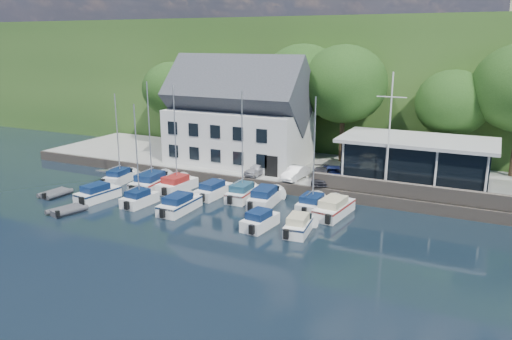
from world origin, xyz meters
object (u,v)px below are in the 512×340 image
(boat_r1_7, at_px, (334,206))
(car_silver, at_px, (258,169))
(flagpole, at_px, (389,134))
(boat_r2_4, at_px, (299,224))
(boat_r1_1, at_px, (150,138))
(boat_r2_3, at_px, (260,219))
(boat_r1_6, at_px, (314,161))
(harbor_building, at_px, (239,121))
(boat_r2_0, at_px, (98,192))
(boat_r2_2, at_px, (179,203))
(boat_r1_2, at_px, (175,144))
(club_pavilion, at_px, (416,161))
(dinghy_0, at_px, (55,193))
(car_dgrey, at_px, (321,176))
(boat_r1_3, at_px, (214,189))
(car_white, at_px, (295,173))
(boat_r2_1, at_px, (137,157))
(dinghy_1, at_px, (67,209))
(car_blue, at_px, (333,174))
(boat_r1_4, at_px, (242,149))
(boat_r1_5, at_px, (266,196))
(boat_r1_0, at_px, (118,141))

(boat_r1_7, bearing_deg, car_silver, 157.17)
(flagpole, height_order, boat_r2_4, flagpole)
(boat_r1_1, relative_size, boat_r2_3, 2.02)
(boat_r1_6, xyz_separation_m, boat_r2_4, (0.77, -5.09, -3.47))
(harbor_building, height_order, flagpole, flagpole)
(boat_r2_0, relative_size, boat_r2_2, 0.94)
(boat_r1_2, height_order, boat_r2_0, boat_r1_2)
(club_pavilion, xyz_separation_m, dinghy_0, (-28.58, -14.54, -2.72))
(car_dgrey, height_order, boat_r2_4, car_dgrey)
(boat_r1_2, distance_m, dinghy_0, 11.47)
(boat_r1_3, height_order, dinghy_0, boat_r1_3)
(boat_r1_1, height_order, boat_r2_3, boat_r1_1)
(car_white, height_order, boat_r2_1, boat_r2_1)
(boat_r1_7, height_order, boat_r2_4, boat_r1_7)
(boat_r1_1, relative_size, boat_r2_1, 1.15)
(boat_r2_3, height_order, dinghy_1, boat_r2_3)
(car_blue, distance_m, dinghy_0, 24.98)
(car_dgrey, bearing_deg, dinghy_1, -156.49)
(boat_r2_0, bearing_deg, car_white, 43.39)
(boat_r2_4, distance_m, dinghy_1, 18.73)
(boat_r1_3, xyz_separation_m, boat_r2_1, (-4.37, -4.81, 3.46))
(boat_r1_3, xyz_separation_m, boat_r1_7, (11.13, -0.20, 0.06))
(boat_r2_2, bearing_deg, dinghy_1, -151.29)
(boat_r1_4, relative_size, boat_r1_6, 1.09)
(boat_r1_2, xyz_separation_m, dinghy_1, (-4.38, -9.07, -4.07))
(dinghy_1, bearing_deg, car_dgrey, 56.99)
(boat_r1_5, height_order, boat_r2_3, boat_r1_5)
(boat_r1_0, bearing_deg, boat_r1_7, -7.54)
(car_dgrey, bearing_deg, boat_r1_3, -164.97)
(club_pavilion, xyz_separation_m, car_dgrey, (-7.71, -3.25, -1.45))
(boat_r1_3, relative_size, boat_r2_2, 0.95)
(car_white, xyz_separation_m, car_dgrey, (2.43, 0.07, -0.01))
(harbor_building, height_order, boat_r1_2, harbor_building)
(car_dgrey, height_order, car_blue, car_blue)
(harbor_building, xyz_separation_m, boat_r2_3, (9.11, -14.06, -4.65))
(car_silver, bearing_deg, dinghy_0, -132.82)
(boat_r2_3, bearing_deg, boat_r1_6, 74.46)
(car_silver, distance_m, boat_r1_4, 5.59)
(harbor_building, distance_m, boat_r1_2, 9.09)
(car_white, height_order, flagpole, flagpole)
(boat_r1_4, bearing_deg, boat_r2_2, -125.12)
(club_pavilion, xyz_separation_m, boat_r1_2, (-19.82, -8.36, 1.35))
(boat_r1_5, relative_size, boat_r2_4, 1.36)
(boat_r2_2, distance_m, dinghy_1, 9.00)
(boat_r1_4, bearing_deg, car_silver, 96.66)
(boat_r1_0, distance_m, dinghy_0, 7.47)
(boat_r1_7, bearing_deg, boat_r1_6, 173.21)
(car_blue, height_order, boat_r1_4, boat_r1_4)
(harbor_building, xyz_separation_m, car_dgrey, (10.29, -3.75, -3.75))
(boat_r1_3, height_order, dinghy_1, boat_r1_3)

